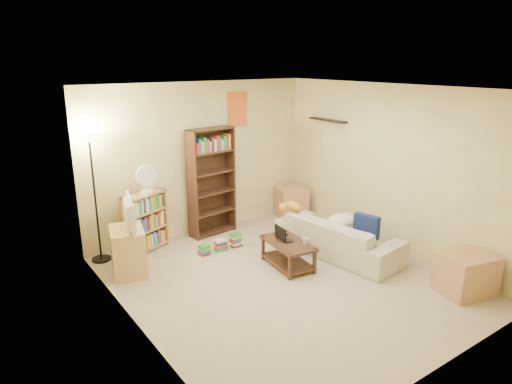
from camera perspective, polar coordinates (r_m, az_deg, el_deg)
room at (r=5.65m, az=3.90°, el=3.86°), size 4.50×4.54×2.52m
sofa at (r=6.96m, az=10.22°, el=-5.51°), size 2.13×1.25×0.56m
navy_pillow at (r=6.72m, az=13.65°, el=-4.18°), size 0.19×0.39×0.33m
cream_blanket at (r=7.02m, az=10.69°, el=-3.58°), size 0.52×0.37×0.22m
tabby_cat at (r=7.10m, az=4.37°, el=-1.76°), size 0.45×0.20×0.15m
coffee_table at (r=6.49m, az=4.02°, el=-7.39°), size 0.57×0.89×0.37m
laptop at (r=6.54m, az=3.94°, el=-5.77°), size 0.30×0.21×0.02m
laptop_screen at (r=6.44m, az=3.03°, el=-5.14°), size 0.05×0.28×0.19m
mug at (r=6.37m, az=6.18°, el=-6.11°), size 0.18×0.18×0.09m
tv_remote at (r=6.70m, az=3.46°, el=-5.22°), size 0.07×0.15×0.02m
tv_stand at (r=6.48m, az=-15.70°, el=-7.15°), size 0.57×0.69×0.65m
television at (r=6.29m, az=-16.07°, el=-2.62°), size 0.81×0.47×0.44m
tall_bookshelf at (r=7.51m, az=-5.57°, el=1.60°), size 0.83×0.36×1.78m
short_bookshelf at (r=7.17m, az=-13.68°, el=-3.62°), size 0.75×0.52×0.90m
desk_fan at (r=6.95m, az=-13.54°, el=1.65°), size 0.32×0.18×0.44m
floor_lamp at (r=6.68m, az=-19.91°, el=3.78°), size 0.32×0.32×1.88m
side_table at (r=8.44m, az=4.49°, el=-1.32°), size 0.64×0.64×0.57m
end_cabinet at (r=6.36m, az=24.79°, el=-9.24°), size 0.73×0.65×0.52m
book_stacks at (r=7.08m, az=-4.23°, el=-6.53°), size 0.73×0.15×0.22m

